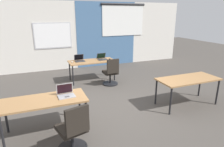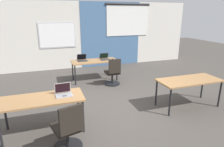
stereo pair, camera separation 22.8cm
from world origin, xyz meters
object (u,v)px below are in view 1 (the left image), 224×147
at_px(laptop_far_right, 102,58).
at_px(laptop_far_left, 80,60).
at_px(mouse_far_left, 72,62).
at_px(chair_far_right, 111,74).
at_px(desk_near_left, 44,102).
at_px(desk_far_center, 92,62).
at_px(desk_near_right, 188,81).
at_px(mouse_far_right, 110,59).
at_px(chair_near_left_inner, 73,133).
at_px(laptop_near_left_inner, 66,93).

xyz_separation_m(laptop_far_right, laptop_far_left, (-0.81, 0.06, 0.00)).
bearing_deg(mouse_far_left, chair_far_right, -31.56).
relative_size(desk_near_left, desk_far_center, 1.00).
xyz_separation_m(desk_far_center, laptop_far_left, (-0.41, 0.10, 0.11)).
xyz_separation_m(desk_near_left, laptop_far_left, (1.34, 2.90, 0.11)).
relative_size(desk_near_left, mouse_far_left, 14.58).
xyz_separation_m(desk_near_right, desk_far_center, (-1.75, 2.80, 0.00)).
relative_size(laptop_far_left, mouse_far_left, 3.04).
bearing_deg(chair_far_right, laptop_far_left, -43.16).
bearing_deg(desk_near_right, laptop_far_right, 115.43).
relative_size(desk_far_center, laptop_far_right, 4.69).
bearing_deg(laptop_far_left, mouse_far_right, -8.61).
bearing_deg(chair_near_left_inner, desk_near_right, 178.88).
bearing_deg(mouse_far_left, desk_near_right, -48.99).
relative_size(laptop_near_left_inner, chair_near_left_inner, 0.38).
height_order(desk_far_center, mouse_far_right, mouse_far_right).
bearing_deg(laptop_far_right, mouse_far_right, -21.90).
relative_size(laptop_far_right, chair_far_right, 0.37).
bearing_deg(desk_near_left, laptop_far_right, 52.90).
xyz_separation_m(desk_far_center, chair_far_right, (0.45, -0.69, -0.28)).
distance_m(desk_far_center, laptop_far_left, 0.44).
xyz_separation_m(desk_near_right, chair_near_left_inner, (-3.11, -0.78, -0.28)).
distance_m(desk_far_center, mouse_far_left, 0.69).
height_order(laptop_far_right, mouse_far_left, laptop_far_right).
bearing_deg(chair_near_left_inner, laptop_near_left_inner, -107.06).
xyz_separation_m(laptop_far_left, laptop_near_left_inner, (-0.92, -2.87, 0.00)).
bearing_deg(laptop_far_right, chair_near_left_inner, -117.92).
bearing_deg(laptop_near_left_inner, chair_near_left_inner, -95.57).
height_order(laptop_far_right, laptop_near_left_inner, laptop_near_left_inner).
height_order(chair_far_right, laptop_near_left_inner, laptop_near_left_inner).
relative_size(desk_far_center, mouse_far_left, 14.58).
bearing_deg(desk_near_left, laptop_near_left_inner, 4.35).
xyz_separation_m(mouse_far_left, chair_near_left_inner, (-0.67, -3.58, -0.36)).
bearing_deg(desk_near_left, chair_far_right, 43.77).
distance_m(desk_near_right, mouse_far_left, 3.72).
xyz_separation_m(laptop_near_left_inner, chair_near_left_inner, (-0.03, -0.81, -0.39)).
xyz_separation_m(chair_far_right, laptop_near_left_inner, (-1.78, -2.07, 0.39)).
distance_m(laptop_far_left, laptop_near_left_inner, 3.01).
height_order(mouse_far_right, laptop_near_left_inner, laptop_near_left_inner).
bearing_deg(chair_near_left_inner, mouse_far_left, -115.68).
bearing_deg(desk_far_center, laptop_far_right, 5.93).
xyz_separation_m(desk_near_left, chair_far_right, (2.20, 2.11, -0.28)).
bearing_deg(desk_far_center, mouse_far_left, 179.47).
bearing_deg(laptop_far_left, desk_near_left, -115.43).
bearing_deg(mouse_far_left, chair_near_left_inner, -100.52).
height_order(mouse_far_right, chair_far_right, chair_far_right).
distance_m(mouse_far_right, chair_near_left_inner, 4.08).
distance_m(laptop_far_right, mouse_far_right, 0.28).
relative_size(mouse_far_left, chair_near_left_inner, 0.12).
distance_m(chair_far_right, mouse_far_left, 1.38).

